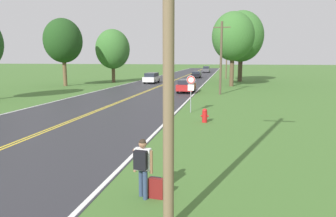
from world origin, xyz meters
TOP-DOWN VIEW (x-y plane):
  - hitchhiker_person at (7.23, 4.53)m, footprint 0.57×0.43m
  - suitcase at (7.59, 4.60)m, footprint 0.43×0.19m
  - fire_hydrant at (8.11, 14.88)m, footprint 0.47×0.31m
  - traffic_sign at (6.85, 18.07)m, footprint 0.60×0.10m
  - utility_pole_midground at (8.60, 29.62)m, footprint 1.80×0.24m
  - utility_pole_far at (8.96, 56.08)m, footprint 1.80×0.24m
  - tree_left_verge at (9.86, 39.72)m, footprint 5.71×5.71m
  - tree_mid_treeline at (-13.14, 35.61)m, footprint 5.25×5.25m
  - tree_right_cluster at (11.30, 49.07)m, footprint 7.21×7.21m
  - tree_far_back at (-8.81, 42.91)m, footprint 5.42×5.42m
  - car_red_hatchback_approaching at (4.76, 30.81)m, footprint 1.80×3.79m
  - car_white_suv_mid_near at (-2.43, 42.89)m, footprint 1.85×4.86m
  - car_black_hatchback_mid_far at (3.09, 57.29)m, footprint 1.77×4.04m
  - car_dark_grey_suv_receding at (3.30, 81.69)m, footprint 1.79×4.82m

SIDE VIEW (x-z plane):
  - suitcase at x=7.59m, z-range -0.02..0.60m
  - fire_hydrant at x=8.11m, z-range 0.01..0.86m
  - car_black_hatchback_mid_far at x=3.09m, z-range 0.07..1.39m
  - car_red_hatchback_approaching at x=4.76m, z-range 0.06..1.52m
  - car_white_suv_mid_near at x=-2.43m, z-range 0.06..1.67m
  - car_dark_grey_suv_receding at x=3.30m, z-range 0.05..1.76m
  - hitchhiker_person at x=7.23m, z-range 0.19..1.86m
  - traffic_sign at x=6.85m, z-range 0.67..3.30m
  - utility_pole_far at x=8.96m, z-range 0.15..7.48m
  - utility_pole_midground at x=8.60m, z-range 0.15..7.78m
  - tree_far_back at x=-8.81m, z-range 1.08..9.51m
  - tree_mid_treeline at x=-13.14m, z-range 1.59..10.87m
  - tree_left_verge at x=9.86m, z-range 1.74..11.84m
  - tree_right_cluster at x=11.30m, z-range 1.62..13.20m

